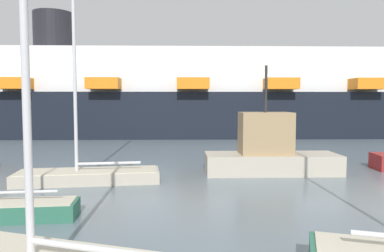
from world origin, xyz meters
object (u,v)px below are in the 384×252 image
at_px(sailboat_4, 88,171).
at_px(sailboat_5, 3,208).
at_px(cruise_ship, 190,97).
at_px(fishing_boat_0, 269,152).

height_order(sailboat_4, sailboat_5, sailboat_4).
height_order(sailboat_5, cruise_ship, cruise_ship).
bearing_deg(sailboat_4, cruise_ship, -108.79).
bearing_deg(cruise_ship, sailboat_4, -101.96).
height_order(sailboat_4, fishing_boat_0, sailboat_4).
relative_size(sailboat_4, cruise_ship, 0.15).
bearing_deg(fishing_boat_0, sailboat_5, 35.20).
bearing_deg(cruise_ship, fishing_boat_0, -80.88).
height_order(fishing_boat_0, cruise_ship, cruise_ship).
distance_m(sailboat_4, fishing_boat_0, 9.34).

